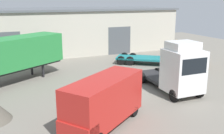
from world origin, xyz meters
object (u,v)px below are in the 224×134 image
object	(u,v)px
delivery_van_red	(103,101)
oil_drum	(132,97)
container_trailer_green	(10,55)
flatbed_truck_orange	(172,54)
tractor_unit_white	(179,70)

from	to	relation	value
delivery_van_red	oil_drum	world-z (taller)	delivery_van_red
container_trailer_green	flatbed_truck_orange	world-z (taller)	container_trailer_green
tractor_unit_white	oil_drum	xyz separation A→B (m)	(-4.04, -0.18, -1.49)
container_trailer_green	oil_drum	xyz separation A→B (m)	(7.37, -8.28, -2.08)
delivery_van_red	tractor_unit_white	bearing A→B (deg)	164.46
delivery_van_red	flatbed_truck_orange	bearing A→B (deg)	-175.03
flatbed_truck_orange	delivery_van_red	bearing A→B (deg)	-102.86
tractor_unit_white	delivery_van_red	size ratio (longest dim) A/B	1.15
tractor_unit_white	flatbed_truck_orange	distance (m)	9.32
tractor_unit_white	oil_drum	bearing A→B (deg)	-86.43
tractor_unit_white	container_trailer_green	world-z (taller)	tractor_unit_white
tractor_unit_white	flatbed_truck_orange	size ratio (longest dim) A/B	0.83
flatbed_truck_orange	oil_drum	bearing A→B (deg)	-101.92
delivery_van_red	oil_drum	size ratio (longest dim) A/B	6.65
tractor_unit_white	oil_drum	world-z (taller)	tractor_unit_white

